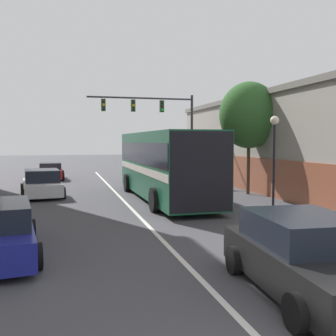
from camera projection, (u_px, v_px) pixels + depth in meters
The scene contains 9 objects.
lane_center_line at pixel (130, 207), 16.87m from camera, with size 0.14×39.61×0.01m.
building_right_storefront at pixel (305, 140), 22.60m from camera, with size 6.81×25.21×5.56m.
bus at pixel (164, 162), 19.17m from camera, with size 2.89×10.85×3.27m.
hatchback_foreground at pixel (307, 257), 7.36m from camera, with size 2.36×4.38×1.45m.
parked_car_left_mid at pixel (51, 171), 29.09m from camera, with size 1.96×3.99×1.26m.
parked_car_left_far at pixel (42, 184), 20.25m from camera, with size 2.41×4.44×1.40m.
traffic_signal_gantry at pixel (158, 117), 26.89m from camera, with size 7.33×0.36×6.05m.
street_lamp at pixel (274, 151), 15.84m from camera, with size 0.36×0.36×3.86m.
street_tree_near at pixel (249, 115), 20.88m from camera, with size 3.21×2.89×6.00m.
Camera 1 is at (-2.66, -2.77, 2.85)m, focal length 42.00 mm.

